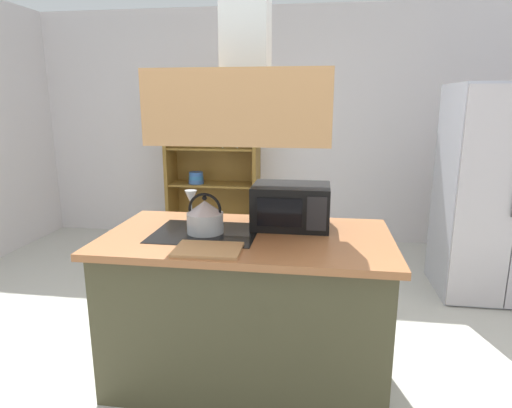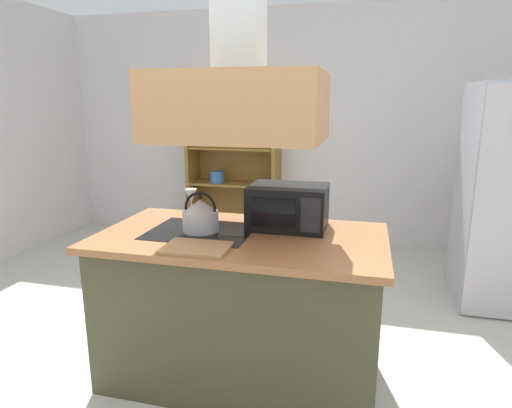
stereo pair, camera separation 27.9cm
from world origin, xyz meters
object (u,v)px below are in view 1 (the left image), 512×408
refrigerator (499,193)px  kettle (205,216)px  wine_glass_on_counter (191,199)px  dish_cabinet (214,178)px  microwave (291,206)px  cutting_board (208,250)px

refrigerator → kettle: refrigerator is taller
refrigerator → wine_glass_on_counter: 2.63m
dish_cabinet → kettle: bearing=-77.1°
microwave → wine_glass_on_counter: 0.63m
kettle → wine_glass_on_counter: bearing=124.3°
microwave → wine_glass_on_counter: bearing=179.6°
refrigerator → dish_cabinet: 3.00m
wine_glass_on_counter → refrigerator: bearing=29.0°
refrigerator → wine_glass_on_counter: (-2.30, -1.27, 0.16)m
refrigerator → cutting_board: bearing=-139.0°
refrigerator → dish_cabinet: (-2.76, 1.16, -0.14)m
refrigerator → wine_glass_on_counter: size_ratio=8.71×
dish_cabinet → wine_glass_on_counter: bearing=-79.3°
refrigerator → microwave: size_ratio=3.90×
refrigerator → wine_glass_on_counter: bearing=-151.0°
microwave → kettle: bearing=-156.6°
dish_cabinet → microwave: size_ratio=3.72×
dish_cabinet → microwave: bearing=-65.9°
dish_cabinet → microwave: (1.09, -2.44, 0.28)m
kettle → wine_glass_on_counter: size_ratio=1.14×
dish_cabinet → microwave: 2.68m
refrigerator → cutting_board: size_ratio=5.28×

